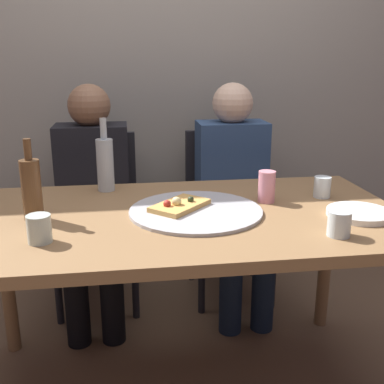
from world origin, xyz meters
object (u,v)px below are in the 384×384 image
(beer_bottle, at_px, (31,188))
(wine_glass, at_px, (322,187))
(pizza_slice_last, at_px, (179,205))
(plate_stack, at_px, (359,213))
(tumbler_far, at_px, (339,224))
(guest_in_sweater, at_px, (93,193))
(wine_bottle, at_px, (105,163))
(dining_table, at_px, (183,233))
(guest_in_beanie, at_px, (235,188))
(soda_can, at_px, (267,187))
(chair_left, at_px, (96,208))
(tumbler_near, at_px, (39,229))
(chair_right, at_px, (228,202))
(pizza_tray, at_px, (196,211))

(beer_bottle, distance_m, wine_glass, 1.11)
(pizza_slice_last, height_order, wine_glass, wine_glass)
(plate_stack, bearing_deg, tumbler_far, -133.14)
(guest_in_sweater, bearing_deg, wine_bottle, 103.56)
(dining_table, height_order, guest_in_beanie, guest_in_beanie)
(guest_in_beanie, bearing_deg, wine_bottle, 28.28)
(soda_can, distance_m, chair_left, 1.07)
(dining_table, relative_size, plate_stack, 7.07)
(dining_table, xyz_separation_m, plate_stack, (0.61, -0.12, 0.09))
(beer_bottle, xyz_separation_m, chair_left, (0.15, 0.82, -0.35))
(tumbler_far, bearing_deg, wine_bottle, 139.75)
(dining_table, relative_size, guest_in_beanie, 1.37)
(tumbler_near, height_order, tumbler_far, tumbler_near)
(guest_in_sweater, bearing_deg, plate_stack, 140.56)
(soda_can, bearing_deg, wine_glass, 6.50)
(tumbler_far, bearing_deg, chair_right, 95.30)
(pizza_slice_last, relative_size, guest_in_sweater, 0.21)
(pizza_tray, bearing_deg, tumbler_far, -34.41)
(plate_stack, relative_size, guest_in_beanie, 0.19)
(pizza_tray, distance_m, tumbler_far, 0.50)
(tumbler_far, xyz_separation_m, guest_in_beanie, (-0.10, 0.97, -0.15))
(chair_left, relative_size, guest_in_beanie, 0.77)
(dining_table, relative_size, pizza_slice_last, 6.43)
(plate_stack, xyz_separation_m, guest_in_beanie, (-0.26, 0.81, -0.12))
(pizza_slice_last, bearing_deg, pizza_tray, -27.42)
(pizza_slice_last, distance_m, chair_left, 0.92)
(pizza_tray, relative_size, chair_left, 0.54)
(beer_bottle, relative_size, guest_in_beanie, 0.24)
(tumbler_far, xyz_separation_m, chair_right, (-0.10, 1.12, -0.28))
(dining_table, relative_size, chair_left, 1.78)
(dining_table, xyz_separation_m, beer_bottle, (-0.52, 0.01, 0.19))
(pizza_slice_last, relative_size, tumbler_near, 2.88)
(wine_bottle, bearing_deg, chair_left, 99.51)
(pizza_tray, height_order, guest_in_beanie, guest_in_beanie)
(soda_can, relative_size, guest_in_sweater, 0.10)
(tumbler_far, distance_m, guest_in_beanie, 0.99)
(soda_can, bearing_deg, plate_stack, -37.56)
(tumbler_far, bearing_deg, wine_glass, 73.76)
(guest_in_beanie, bearing_deg, chair_right, -90.00)
(tumbler_far, bearing_deg, beer_bottle, 163.02)
(beer_bottle, height_order, chair_right, beer_bottle)
(guest_in_beanie, bearing_deg, guest_in_sweater, 0.00)
(wine_bottle, distance_m, chair_right, 0.88)
(wine_glass, height_order, guest_in_beanie, guest_in_beanie)
(wine_glass, xyz_separation_m, guest_in_beanie, (-0.22, 0.57, -0.15))
(wine_bottle, xyz_separation_m, plate_stack, (0.90, -0.46, -0.11))
(soda_can, relative_size, chair_left, 0.14)
(pizza_slice_last, distance_m, tumbler_near, 0.51)
(guest_in_sweater, bearing_deg, pizza_slice_last, 118.36)
(wine_bottle, height_order, guest_in_sweater, guest_in_sweater)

